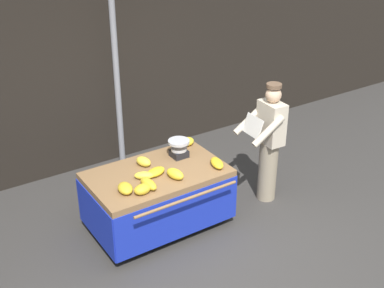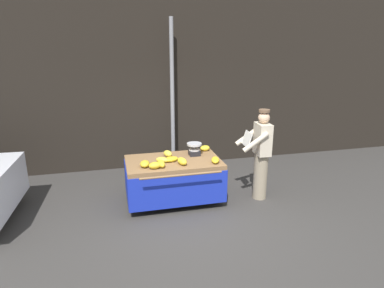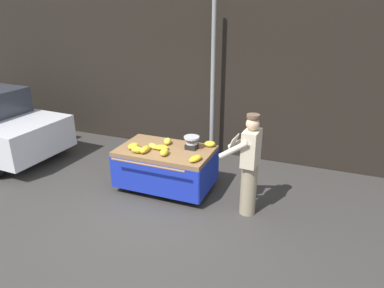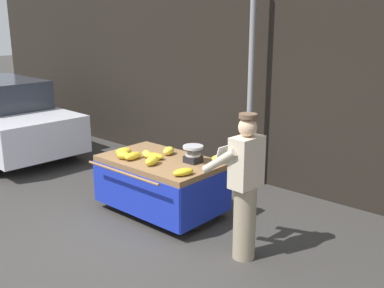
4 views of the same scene
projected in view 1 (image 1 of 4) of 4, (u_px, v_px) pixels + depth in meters
ground_plane at (210, 264)px, 5.84m from camera, size 60.00×60.00×0.00m
back_wall at (89, 35)px, 7.24m from camera, size 16.00×0.24×4.10m
street_pole at (116, 64)px, 7.17m from camera, size 0.09×0.09×3.39m
banana_cart at (157, 187)px, 6.25m from camera, size 1.72×1.25×0.81m
weighing_scale at (179, 148)px, 6.45m from camera, size 0.28×0.28×0.24m
banana_bunch_0 at (156, 172)px, 6.06m from camera, size 0.30×0.22×0.09m
banana_bunch_1 at (187, 142)px, 6.78m from camera, size 0.25×0.23×0.10m
banana_bunch_2 at (125, 188)px, 5.70m from camera, size 0.20×0.27×0.11m
banana_bunch_3 at (175, 174)px, 5.98m from camera, size 0.19×0.28×0.12m
banana_bunch_4 at (144, 162)px, 6.26m from camera, size 0.19×0.25×0.12m
banana_bunch_5 at (148, 184)px, 5.79m from camera, size 0.14×0.30×0.10m
banana_bunch_6 at (143, 189)px, 5.68m from camera, size 0.23×0.18×0.12m
banana_bunch_7 at (144, 175)px, 5.98m from camera, size 0.26×0.22×0.09m
banana_bunch_8 at (217, 163)px, 6.26m from camera, size 0.22×0.32×0.09m
vendor_person at (269, 143)px, 6.72m from camera, size 0.60×0.54×1.71m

